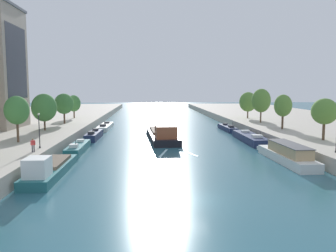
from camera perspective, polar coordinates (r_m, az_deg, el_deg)
The scene contains 22 objects.
ground_plane at distance 29.54m, azimuth 4.26°, elevation -12.05°, with size 400.00×400.00×0.00m, color #2D6070.
quay_left at distance 88.57m, azimuth -23.35°, elevation 0.31°, with size 36.00×170.00×1.80m, color #B7AD9E.
quay_right at distance 91.43m, azimuth 21.13°, elevation 0.57°, with size 36.00×170.00×1.80m, color #B7AD9E.
barge_midriver at distance 63.13m, azimuth -1.01°, elevation -1.34°, with size 5.78×22.09×3.16m.
wake_behind_barge at distance 49.74m, azimuth 1.29°, elevation -4.47°, with size 5.59×6.07×0.03m.
moored_boat_left_far at distance 38.85m, azimuth -19.00°, elevation -6.66°, with size 2.92×14.13×2.78m.
moored_boat_left_near at distance 52.18m, azimuth -14.65°, elevation -3.50°, with size 2.15×11.05×2.27m.
moored_boat_left_lone at distance 65.10m, azimuth -12.13°, elevation -1.49°, with size 2.10×10.77×2.36m.
moored_boat_left_midway at distance 80.78m, azimuth -10.30°, elevation -0.07°, with size 2.57×14.29×2.08m.
moored_boat_right_near at distance 46.09m, azimuth 19.09°, elevation -4.41°, with size 3.07×14.20×2.44m.
moored_boat_right_midway at distance 62.09m, azimuth 13.36°, elevation -1.90°, with size 2.98×14.82×2.34m.
moored_boat_right_end at distance 77.43m, azimuth 9.79°, elevation -0.32°, with size 2.22×11.15×2.11m.
tree_left_end_of_row at distance 52.00m, azimuth -23.74°, elevation 2.38°, with size 3.36×3.36×6.45m.
tree_left_by_lamp at distance 64.99m, azimuth -19.82°, elevation 2.87°, with size 4.38×4.38×6.54m.
tree_left_midway at distance 76.41m, azimuth -16.84°, elevation 3.54°, with size 4.02×4.02×6.39m.
tree_left_second at distance 90.11m, azimuth -15.32°, elevation 3.63°, with size 3.38×3.38×5.78m.
tree_right_far at distance 54.51m, azimuth 24.48°, elevation 2.19°, with size 3.72×3.72×6.05m.
tree_right_midway at distance 66.56m, azimuth 18.50°, elevation 3.20°, with size 3.22×3.22×6.36m.
tree_right_end_of_row at distance 77.76m, azimuth 15.16°, elevation 4.08°, with size 4.06×4.06×7.40m.
tree_right_distant at distance 88.54m, azimuth 13.10°, elevation 3.91°, with size 4.30×4.30×6.56m.
lamppost_left_bank at distance 45.98m, azimuth -20.54°, elevation -0.45°, with size 0.28×0.28×4.41m.
person_on_quay at distance 43.50m, azimuth -21.44°, elevation -2.84°, with size 0.51×0.30×1.62m.
Camera 1 is at (-3.78, -27.80, 9.27)m, focal length 36.84 mm.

